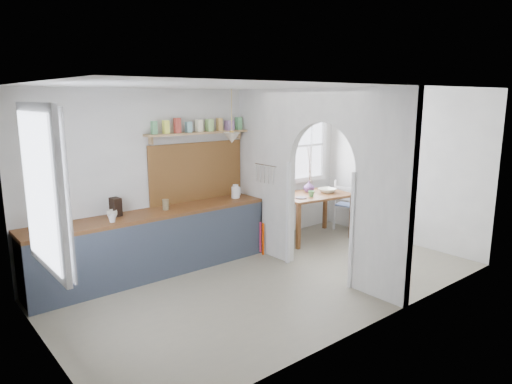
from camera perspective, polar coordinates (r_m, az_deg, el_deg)
floor at (r=6.39m, az=2.29°, el=-11.05°), size 5.80×3.20×0.01m
ceiling at (r=5.89m, az=2.50°, el=12.97°), size 5.80×3.20×0.01m
walls at (r=6.01m, az=2.39°, el=0.47°), size 5.81×3.21×2.60m
partition at (r=6.50m, az=6.67°, el=2.61°), size 0.12×3.20×2.60m
kitchen_window at (r=4.59m, az=-25.37°, el=0.29°), size 0.10×1.16×1.50m
nook_window at (r=8.31m, az=4.50°, el=5.65°), size 1.76×0.10×1.30m
counter at (r=6.67m, az=-12.76°, el=-6.15°), size 3.50×0.60×0.90m
sink at (r=6.09m, az=-23.82°, el=-4.35°), size 0.40×0.40×0.02m
backsplash at (r=7.12m, az=-7.34°, el=2.56°), size 1.65×0.03×0.90m
shelf at (r=6.97m, az=-7.11°, el=7.82°), size 1.75×0.20×0.21m
pendant_lamp at (r=6.91m, az=-3.05°, el=6.79°), size 0.26×0.26×0.16m
utensil_rail at (r=7.05m, az=1.22°, el=3.38°), size 0.02×0.50×0.02m
dining_table at (r=8.20m, az=7.10°, el=-3.00°), size 1.40×1.04×0.81m
chair_left at (r=7.60m, az=1.61°, el=-3.42°), size 0.50×0.50×0.97m
chair_right at (r=8.84m, az=11.53°, el=-1.54°), size 0.54×0.54×0.96m
kettle at (r=7.27m, az=-2.57°, el=0.08°), size 0.18×0.15×0.21m
mug_a at (r=6.14m, az=-17.54°, el=-3.18°), size 0.12×0.12×0.10m
mug_b at (r=6.36m, az=-17.54°, el=-2.65°), size 0.15×0.15×0.11m
knife_block at (r=6.44m, az=-17.13°, el=-1.79°), size 0.13×0.17×0.25m
jar at (r=6.62m, az=-11.22°, el=-1.56°), size 0.11×0.11×0.15m
towel_magenta at (r=7.35m, az=0.55°, el=-5.66°), size 0.02×0.03×0.50m
towel_orange at (r=7.31m, az=0.89°, el=-5.97°), size 0.02×0.03×0.54m
bowl at (r=8.26m, az=8.91°, el=0.19°), size 0.34×0.34×0.07m
table_cup at (r=7.87m, az=6.93°, el=-0.22°), size 0.14×0.14×0.10m
plate at (r=7.74m, az=5.63°, el=-0.71°), size 0.24×0.24×0.02m
vase at (r=8.23m, az=6.64°, el=0.69°), size 0.21×0.21×0.20m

